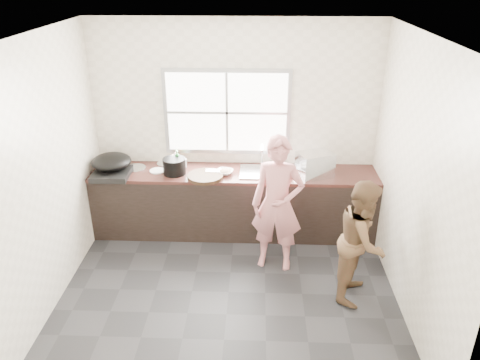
{
  "coord_description": "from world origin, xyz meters",
  "views": [
    {
      "loc": [
        0.28,
        -4.09,
        3.27
      ],
      "look_at": [
        0.1,
        0.65,
        1.05
      ],
      "focal_mm": 35.0,
      "sensor_mm": 36.0,
      "label": 1
    }
  ],
  "objects_px": {
    "pot_lid_left": "(135,168)",
    "bowl_mince": "(225,172)",
    "bottle_green": "(177,160)",
    "bowl_crabs": "(272,177)",
    "person_side": "(362,241)",
    "black_pot": "(174,166)",
    "bowl_held": "(274,172)",
    "glass_jar": "(184,163)",
    "burner": "(112,174)",
    "pot_lid_right": "(166,163)",
    "plate_food": "(157,171)",
    "wok": "(111,162)",
    "woman": "(277,209)",
    "dish_rack": "(315,165)",
    "bottle_brown_short": "(173,163)",
    "cutting_board": "(205,176)",
    "bottle_brown_tall": "(176,160)"
  },
  "relations": [
    {
      "from": "woman",
      "to": "glass_jar",
      "type": "xyz_separation_m",
      "value": [
        -1.18,
        0.88,
        0.17
      ]
    },
    {
      "from": "pot_lid_left",
      "to": "woman",
      "type": "bearing_deg",
      "value": -24.08
    },
    {
      "from": "bowl_crabs",
      "to": "glass_jar",
      "type": "distance_m",
      "value": 1.18
    },
    {
      "from": "pot_lid_left",
      "to": "bowl_mince",
      "type": "bearing_deg",
      "value": -6.21
    },
    {
      "from": "person_side",
      "to": "pot_lid_left",
      "type": "relative_size",
      "value": 4.86
    },
    {
      "from": "person_side",
      "to": "pot_lid_right",
      "type": "xyz_separation_m",
      "value": [
        -2.3,
        1.47,
        0.2
      ]
    },
    {
      "from": "bowl_crabs",
      "to": "bowl_mince",
      "type": "bearing_deg",
      "value": 165.85
    },
    {
      "from": "burner",
      "to": "bottle_green",
      "type": "bearing_deg",
      "value": 14.96
    },
    {
      "from": "bottle_brown_tall",
      "to": "pot_lid_right",
      "type": "distance_m",
      "value": 0.19
    },
    {
      "from": "plate_food",
      "to": "bottle_brown_short",
      "type": "relative_size",
      "value": 1.04
    },
    {
      "from": "person_side",
      "to": "wok",
      "type": "xyz_separation_m",
      "value": [
        -2.91,
        1.16,
        0.35
      ]
    },
    {
      "from": "bowl_held",
      "to": "pot_lid_right",
      "type": "xyz_separation_m",
      "value": [
        -1.42,
        0.26,
        -0.02
      ]
    },
    {
      "from": "bottle_green",
      "to": "bottle_brown_tall",
      "type": "relative_size",
      "value": 1.59
    },
    {
      "from": "bottle_brown_tall",
      "to": "bottle_brown_short",
      "type": "distance_m",
      "value": 0.11
    },
    {
      "from": "woman",
      "to": "pot_lid_right",
      "type": "bearing_deg",
      "value": 155.6
    },
    {
      "from": "wok",
      "to": "pot_lid_left",
      "type": "distance_m",
      "value": 0.32
    },
    {
      "from": "black_pot",
      "to": "pot_lid_right",
      "type": "relative_size",
      "value": 1.24
    },
    {
      "from": "plate_food",
      "to": "bottle_brown_tall",
      "type": "distance_m",
      "value": 0.29
    },
    {
      "from": "bowl_mince",
      "to": "plate_food",
      "type": "relative_size",
      "value": 1.06
    },
    {
      "from": "cutting_board",
      "to": "bottle_brown_short",
      "type": "xyz_separation_m",
      "value": [
        -0.43,
        0.25,
        0.07
      ]
    },
    {
      "from": "bottle_green",
      "to": "black_pot",
      "type": "bearing_deg",
      "value": -103.45
    },
    {
      "from": "wok",
      "to": "cutting_board",
      "type": "bearing_deg",
      "value": -5.31
    },
    {
      "from": "bowl_held",
      "to": "cutting_board",
      "type": "bearing_deg",
      "value": -169.11
    },
    {
      "from": "dish_rack",
      "to": "bowl_crabs",
      "type": "bearing_deg",
      "value": 169.83
    },
    {
      "from": "glass_jar",
      "to": "wok",
      "type": "distance_m",
      "value": 0.9
    },
    {
      "from": "bowl_mince",
      "to": "plate_food",
      "type": "xyz_separation_m",
      "value": [
        -0.86,
        0.05,
        -0.02
      ]
    },
    {
      "from": "woman",
      "to": "bowl_mince",
      "type": "relative_size",
      "value": 7.26
    },
    {
      "from": "bottle_brown_short",
      "to": "pot_lid_right",
      "type": "height_order",
      "value": "bottle_brown_short"
    },
    {
      "from": "bowl_crabs",
      "to": "bottle_brown_tall",
      "type": "distance_m",
      "value": 1.28
    },
    {
      "from": "pot_lid_left",
      "to": "burner",
      "type": "bearing_deg",
      "value": -132.46
    },
    {
      "from": "bottle_brown_short",
      "to": "burner",
      "type": "relative_size",
      "value": 0.42
    },
    {
      "from": "woman",
      "to": "bottle_green",
      "type": "relative_size",
      "value": 5.39
    },
    {
      "from": "bowl_mince",
      "to": "burner",
      "type": "xyz_separation_m",
      "value": [
        -1.39,
        -0.12,
        0.01
      ]
    },
    {
      "from": "glass_jar",
      "to": "burner",
      "type": "bearing_deg",
      "value": -159.13
    },
    {
      "from": "bottle_brown_short",
      "to": "black_pot",
      "type": "bearing_deg",
      "value": -75.18
    },
    {
      "from": "wok",
      "to": "bottle_brown_short",
      "type": "bearing_deg",
      "value": 10.28
    },
    {
      "from": "black_pot",
      "to": "bottle_green",
      "type": "distance_m",
      "value": 0.11
    },
    {
      "from": "cutting_board",
      "to": "pot_lid_left",
      "type": "height_order",
      "value": "cutting_board"
    },
    {
      "from": "bottle_green",
      "to": "bowl_crabs",
      "type": "bearing_deg",
      "value": -11.13
    },
    {
      "from": "glass_jar",
      "to": "pot_lid_right",
      "type": "distance_m",
      "value": 0.28
    },
    {
      "from": "woman",
      "to": "bottle_brown_short",
      "type": "relative_size",
      "value": 8.03
    },
    {
      "from": "bottle_green",
      "to": "pot_lid_left",
      "type": "distance_m",
      "value": 0.58
    },
    {
      "from": "black_pot",
      "to": "bowl_held",
      "type": "bearing_deg",
      "value": 2.17
    },
    {
      "from": "bottle_brown_tall",
      "to": "wok",
      "type": "xyz_separation_m",
      "value": [
        -0.77,
        -0.25,
        0.07
      ]
    },
    {
      "from": "glass_jar",
      "to": "bottle_brown_tall",
      "type": "bearing_deg",
      "value": 165.55
    },
    {
      "from": "pot_lid_right",
      "to": "bottle_green",
      "type": "bearing_deg",
      "value": -46.61
    },
    {
      "from": "person_side",
      "to": "glass_jar",
      "type": "distance_m",
      "value": 2.48
    },
    {
      "from": "person_side",
      "to": "black_pot",
      "type": "height_order",
      "value": "person_side"
    },
    {
      "from": "plate_food",
      "to": "pot_lid_left",
      "type": "bearing_deg",
      "value": 165.46
    },
    {
      "from": "glass_jar",
      "to": "pot_lid_left",
      "type": "bearing_deg",
      "value": -173.29
    }
  ]
}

